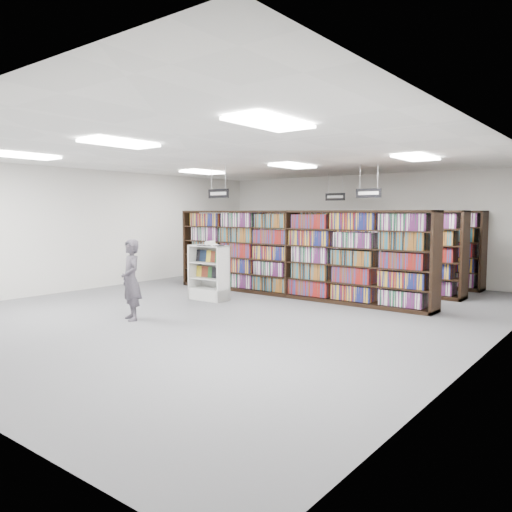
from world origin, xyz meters
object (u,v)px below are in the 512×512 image
Objects in this scene: endcap_display at (210,280)px; open_book at (210,244)px; shopper at (131,280)px; bookshelf_row_near at (292,254)px.

open_book reaches higher than endcap_display.
open_book is 2.51m from shopper.
open_book is at bearing -124.39° from bookshelf_row_near.
bookshelf_row_near reaches higher than endcap_display.
endcap_display is at bearing -129.09° from bookshelf_row_near.
bookshelf_row_near is 5.43× the size of endcap_display.
bookshelf_row_near is 2.05m from open_book.
shopper is (-0.92, -4.12, -0.28)m from bookshelf_row_near.
bookshelf_row_near is 11.83× the size of open_book.
endcap_display is 0.84× the size of shopper.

